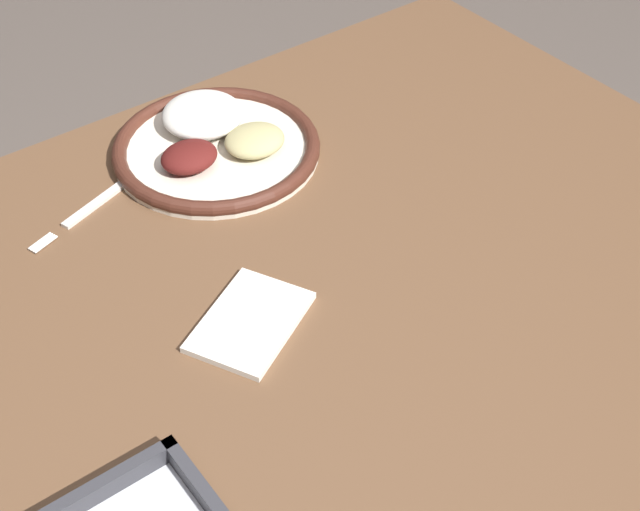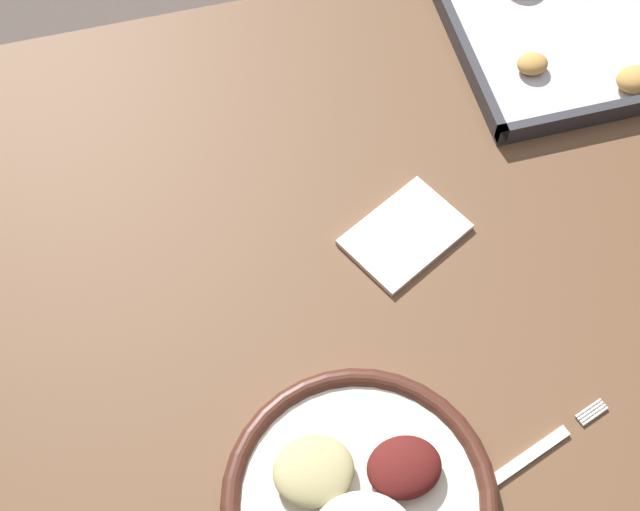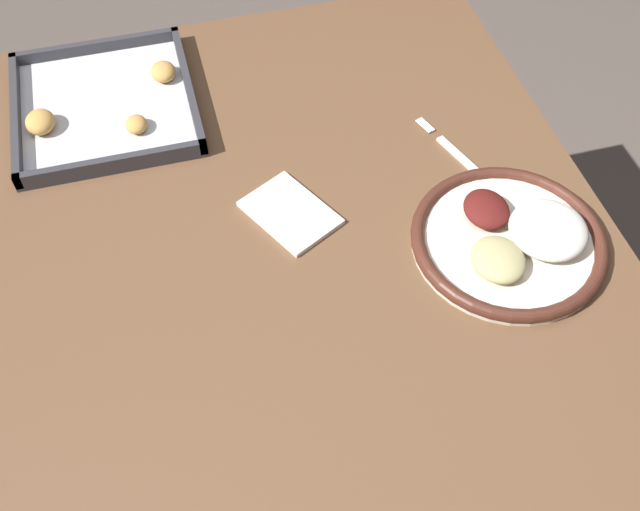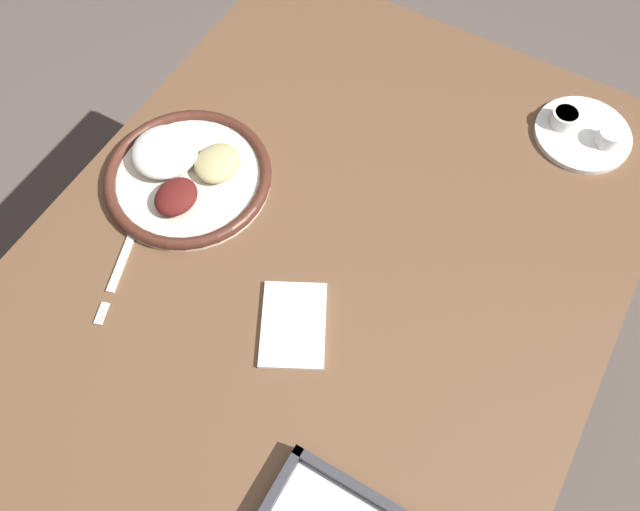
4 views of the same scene
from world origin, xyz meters
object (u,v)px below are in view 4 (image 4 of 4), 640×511
(dinner_plate, at_px, (186,173))
(fork, at_px, (123,260))
(saucer_plate, at_px, (583,132))
(napkin, at_px, (293,325))

(dinner_plate, bearing_deg, fork, 1.21)
(fork, distance_m, saucer_plate, 0.80)
(dinner_plate, xyz_separation_m, napkin, (0.14, 0.29, -0.01))
(napkin, bearing_deg, fork, -82.12)
(saucer_plate, xyz_separation_m, napkin, (0.55, -0.25, -0.01))
(fork, bearing_deg, dinner_plate, 162.42)
(dinner_plate, xyz_separation_m, fork, (0.18, 0.00, -0.01))
(saucer_plate, bearing_deg, dinner_plate, -52.52)
(fork, height_order, napkin, napkin)
(dinner_plate, relative_size, saucer_plate, 1.68)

